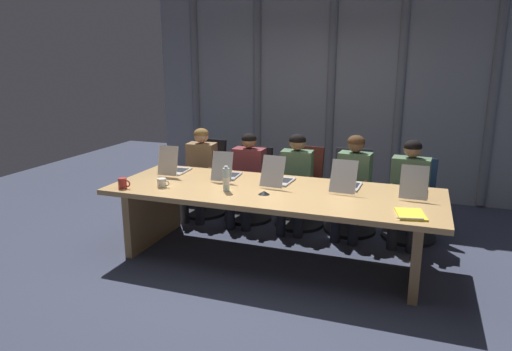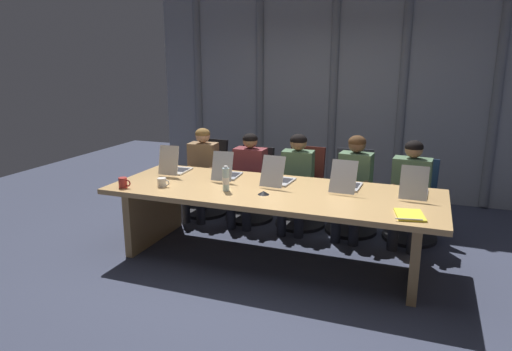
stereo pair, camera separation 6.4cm
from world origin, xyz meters
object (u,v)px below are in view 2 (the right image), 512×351
at_px(person_left_mid, 248,174).
at_px(water_bottle_primary, 226,179).
at_px(person_left_end, 201,168).
at_px(conference_mic_left_side, 264,193).
at_px(person_right_mid, 353,180).
at_px(person_right_end, 410,186).
at_px(office_chair_right_end, 412,209).
at_px(coffee_mug_far, 123,183).
at_px(coffee_mug_near, 162,182).
at_px(laptop_right_mid, 346,183).
at_px(office_chair_center, 302,197).
at_px(office_chair_left_end, 206,186).
at_px(laptop_right_end, 414,190).
at_px(laptop_left_end, 175,167).
at_px(office_chair_left_mid, 251,192).
at_px(spiral_notepad, 410,215).
at_px(laptop_center, 278,178).
at_px(office_chair_right_mid, 352,202).
at_px(person_center, 296,176).
at_px(laptop_left_mid, 227,173).

distance_m(person_left_mid, water_bottle_primary, 1.17).
relative_size(person_left_end, conference_mic_left_side, 10.24).
relative_size(person_right_mid, person_right_end, 1.02).
xyz_separation_m(office_chair_right_end, coffee_mug_far, (-2.71, -1.54, 0.45)).
bearing_deg(person_left_mid, coffee_mug_near, -20.01).
relative_size(laptop_right_mid, office_chair_center, 0.53).
relative_size(office_chair_left_end, conference_mic_left_side, 8.64).
relative_size(laptop_right_end, person_right_end, 0.41).
bearing_deg(laptop_left_end, office_chair_center, -59.20).
relative_size(office_chair_left_mid, conference_mic_left_side, 8.14).
xyz_separation_m(office_chair_right_end, conference_mic_left_side, (-1.32, -1.28, 0.41)).
bearing_deg(water_bottle_primary, laptop_left_end, 151.19).
bearing_deg(person_left_end, spiral_notepad, 58.51).
xyz_separation_m(laptop_center, office_chair_right_end, (1.31, 0.86, -0.46)).
xyz_separation_m(laptop_left_end, office_chair_left_mid, (0.59, 0.83, -0.46)).
bearing_deg(office_chair_right_mid, laptop_right_end, 33.96).
distance_m(office_chair_left_end, conference_mic_left_side, 1.84).
xyz_separation_m(laptop_center, office_chair_left_end, (-1.26, 0.87, -0.44)).
bearing_deg(water_bottle_primary, person_right_mid, 46.80).
height_order(office_chair_right_mid, spiral_notepad, office_chair_right_mid).
height_order(coffee_mug_near, spiral_notepad, coffee_mug_near).
bearing_deg(person_center, water_bottle_primary, -23.20).
relative_size(person_left_mid, water_bottle_primary, 4.44).
xyz_separation_m(person_right_end, spiral_notepad, (0.05, -1.28, 0.10)).
bearing_deg(person_center, person_right_end, 86.28).
xyz_separation_m(office_chair_right_end, coffee_mug_near, (-2.37, -1.37, 0.44)).
xyz_separation_m(laptop_right_end, office_chair_left_end, (-2.59, 0.82, -0.44)).
relative_size(office_chair_left_mid, spiral_notepad, 2.61).
distance_m(laptop_center, conference_mic_left_side, 0.42).
distance_m(office_chair_center, coffee_mug_far, 2.15).
relative_size(office_chair_right_mid, person_center, 0.84).
relative_size(laptop_right_mid, person_right_end, 0.44).
relative_size(laptop_center, coffee_mug_near, 3.55).
distance_m(office_chair_left_mid, spiral_notepad, 2.46).
height_order(laptop_right_end, water_bottle_primary, laptop_right_end).
xyz_separation_m(laptop_left_mid, person_right_mid, (1.25, 0.67, -0.14)).
height_order(office_chair_center, office_chair_right_end, office_chair_center).
relative_size(laptop_left_end, coffee_mug_far, 3.23).
relative_size(office_chair_right_mid, conference_mic_left_side, 8.59).
bearing_deg(office_chair_left_mid, office_chair_right_end, 98.31).
bearing_deg(spiral_notepad, office_chair_left_end, 138.92).
height_order(person_right_mid, spiral_notepad, person_right_mid).
distance_m(office_chair_right_end, person_center, 1.36).
bearing_deg(water_bottle_primary, coffee_mug_far, -165.43).
bearing_deg(person_left_mid, laptop_center, 41.16).
xyz_separation_m(coffee_mug_near, coffee_mug_far, (-0.34, -0.17, 0.01)).
bearing_deg(coffee_mug_near, laptop_right_mid, 17.63).
distance_m(person_right_mid, coffee_mug_far, 2.49).
bearing_deg(laptop_center, laptop_left_end, 91.67).
distance_m(laptop_right_mid, person_right_end, 0.89).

